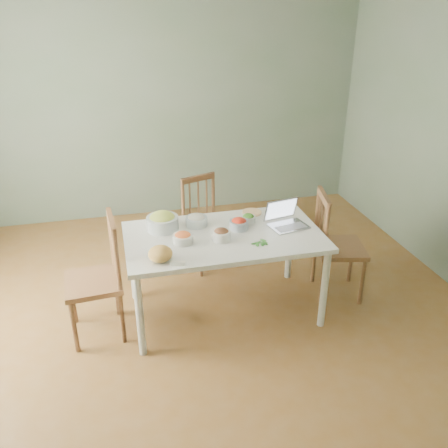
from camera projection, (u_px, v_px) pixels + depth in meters
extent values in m
cube|color=brown|center=(203.00, 324.00, 4.11)|extent=(5.00, 5.00, 0.00)
cube|color=slate|center=(160.00, 109.00, 5.71)|extent=(5.00, 0.00, 2.70)
ellipsoid|color=#B68C3D|center=(160.00, 254.00, 3.55)|extent=(0.24, 0.24, 0.12)
cube|color=white|center=(178.00, 263.00, 3.51)|extent=(0.11, 0.06, 0.03)
cylinder|color=beige|center=(252.00, 212.00, 4.36)|extent=(0.19, 0.19, 0.02)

